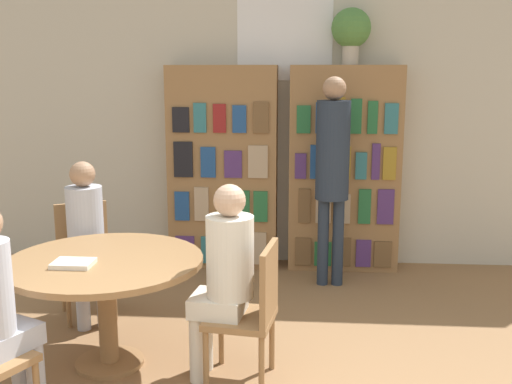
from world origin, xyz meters
TOP-DOWN VIEW (x-y plane):
  - wall_back at (0.00, 3.83)m, footprint 6.40×0.07m
  - bookshelf_left at (-0.58, 3.64)m, footprint 1.04×0.34m
  - bookshelf_right at (0.58, 3.64)m, footprint 1.04×0.34m
  - flower_vase at (0.61, 3.64)m, footprint 0.36×0.36m
  - reading_table at (-1.06, 1.51)m, footprint 1.24×1.24m
  - chair_left_side at (-1.51, 2.35)m, footprint 0.54×0.54m
  - chair_far_side at (-0.11, 1.37)m, footprint 0.45×0.45m
  - seated_reader_left at (-1.43, 2.20)m, footprint 0.39×0.41m
  - seated_reader_right at (-0.28, 1.40)m, footprint 0.40×0.33m
  - librarian_standing at (0.44, 3.14)m, footprint 0.29×0.56m
  - open_book_on_table at (-1.21, 1.35)m, footprint 0.24×0.18m

SIDE VIEW (x-z plane):
  - chair_left_side at x=-1.51m, z-range 0.04..0.92m
  - chair_far_side at x=-0.11m, z-range 0.04..0.92m
  - reading_table at x=-1.06m, z-range 0.25..0.97m
  - seated_reader_left at x=-1.43m, z-range 0.08..1.32m
  - seated_reader_right at x=-0.28m, z-range 0.09..1.33m
  - open_book_on_table at x=-1.21m, z-range 0.72..0.75m
  - bookshelf_right at x=0.58m, z-range 0.00..1.94m
  - bookshelf_left at x=-0.58m, z-range 0.00..1.94m
  - librarian_standing at x=0.44m, z-range 0.21..2.05m
  - wall_back at x=0.00m, z-range 0.01..3.01m
  - flower_vase at x=0.61m, z-range 2.00..2.51m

